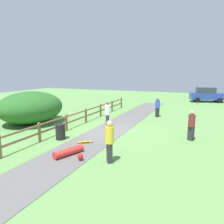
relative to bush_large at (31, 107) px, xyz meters
The scene contains 12 objects.
ground_plane 6.52m from the bush_large, ahead, with size 60.00×60.00×0.00m, color #60934C.
asphalt_path 6.52m from the bush_large, ahead, with size 2.40×28.00×0.02m, color #605E5B.
wooden_fence 3.86m from the bush_large, ahead, with size 0.12×18.12×1.10m.
bush_large is the anchor object (origin of this frame).
trash_bin 5.29m from the bush_large, 28.89° to the right, with size 0.56×0.56×0.90m, color black.
skater_riding 6.09m from the bush_large, ahead, with size 0.47×0.82×1.86m.
skater_fallen 7.98m from the bush_large, 34.41° to the right, with size 1.40×1.56×0.36m.
skateboard_loose 6.88m from the bush_large, 22.47° to the right, with size 0.76×0.64×0.08m.
bystander_yellow 9.59m from the bush_large, 27.21° to the right, with size 0.53×0.53×1.86m.
bystander_blue 10.40m from the bush_large, 35.57° to the left, with size 0.52×0.52×1.71m.
bystander_maroon 11.57m from the bush_large, ahead, with size 0.51×0.51×1.75m.
parked_car_blue 22.10m from the bush_large, 55.81° to the left, with size 4.49×2.76×1.92m.
Camera 1 is at (5.71, -12.87, 3.85)m, focal length 34.38 mm.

